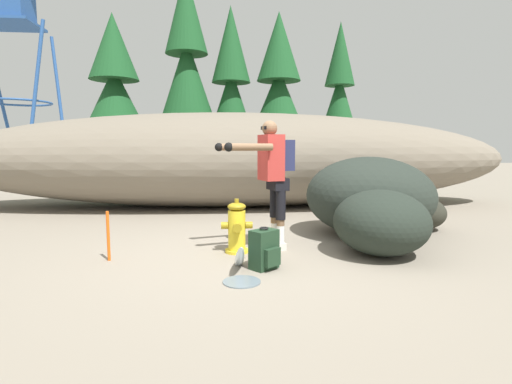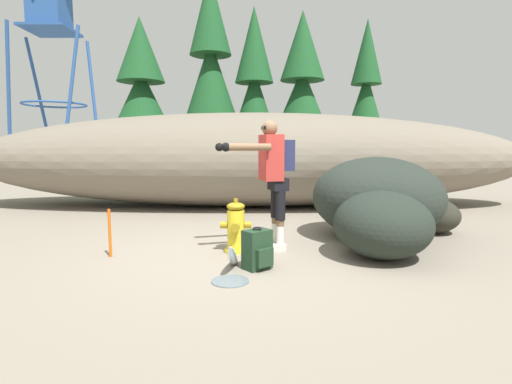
{
  "view_description": "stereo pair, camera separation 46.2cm",
  "coord_description": "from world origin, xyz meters",
  "px_view_note": "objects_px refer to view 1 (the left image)",
  "views": [
    {
      "loc": [
        -0.31,
        -4.88,
        1.35
      ],
      "look_at": [
        0.16,
        0.42,
        0.75
      ],
      "focal_mm": 27.69,
      "sensor_mm": 36.0,
      "label": 1
    },
    {
      "loc": [
        0.15,
        -4.9,
        1.35
      ],
      "look_at": [
        0.16,
        0.42,
        0.75
      ],
      "focal_mm": 27.69,
      "sensor_mm": 36.0,
      "label": 2
    }
  ],
  "objects_px": {
    "boulder_large": "(369,196)",
    "watchtower": "(11,10)",
    "spare_backpack": "(264,250)",
    "boulder_mid": "(418,213)",
    "fire_hydrant": "(237,228)",
    "boulder_small": "(381,222)",
    "utility_worker": "(272,169)",
    "survey_stake": "(108,236)"
  },
  "relations": [
    {
      "from": "boulder_small",
      "to": "survey_stake",
      "type": "xyz_separation_m",
      "value": [
        -3.36,
        0.01,
        -0.11
      ]
    },
    {
      "from": "spare_backpack",
      "to": "survey_stake",
      "type": "distance_m",
      "value": 1.89
    },
    {
      "from": "utility_worker",
      "to": "boulder_small",
      "type": "distance_m",
      "value": 1.54
    },
    {
      "from": "boulder_large",
      "to": "boulder_small",
      "type": "distance_m",
      "value": 1.12
    },
    {
      "from": "survey_stake",
      "to": "fire_hydrant",
      "type": "bearing_deg",
      "value": 8.7
    },
    {
      "from": "spare_backpack",
      "to": "boulder_mid",
      "type": "height_order",
      "value": "boulder_mid"
    },
    {
      "from": "utility_worker",
      "to": "boulder_mid",
      "type": "distance_m",
      "value": 2.91
    },
    {
      "from": "survey_stake",
      "to": "boulder_large",
      "type": "bearing_deg",
      "value": 16.47
    },
    {
      "from": "boulder_large",
      "to": "survey_stake",
      "type": "bearing_deg",
      "value": -163.53
    },
    {
      "from": "utility_worker",
      "to": "boulder_mid",
      "type": "relative_size",
      "value": 1.92
    },
    {
      "from": "boulder_small",
      "to": "survey_stake",
      "type": "bearing_deg",
      "value": 179.85
    },
    {
      "from": "survey_stake",
      "to": "utility_worker",
      "type": "bearing_deg",
      "value": 10.45
    },
    {
      "from": "utility_worker",
      "to": "spare_backpack",
      "type": "height_order",
      "value": "utility_worker"
    },
    {
      "from": "fire_hydrant",
      "to": "watchtower",
      "type": "relative_size",
      "value": 0.07
    },
    {
      "from": "boulder_small",
      "to": "watchtower",
      "type": "height_order",
      "value": "watchtower"
    },
    {
      "from": "spare_backpack",
      "to": "watchtower",
      "type": "xyz_separation_m",
      "value": [
        -9.89,
        15.38,
        7.34
      ]
    },
    {
      "from": "spare_backpack",
      "to": "survey_stake",
      "type": "relative_size",
      "value": 0.78
    },
    {
      "from": "boulder_large",
      "to": "boulder_small",
      "type": "relative_size",
      "value": 1.53
    },
    {
      "from": "fire_hydrant",
      "to": "boulder_large",
      "type": "height_order",
      "value": "boulder_large"
    },
    {
      "from": "watchtower",
      "to": "survey_stake",
      "type": "distance_m",
      "value": 18.44
    },
    {
      "from": "fire_hydrant",
      "to": "utility_worker",
      "type": "bearing_deg",
      "value": 16.08
    },
    {
      "from": "boulder_large",
      "to": "watchtower",
      "type": "distance_m",
      "value": 19.39
    },
    {
      "from": "utility_worker",
      "to": "boulder_mid",
      "type": "height_order",
      "value": "utility_worker"
    },
    {
      "from": "survey_stake",
      "to": "boulder_mid",
      "type": "bearing_deg",
      "value": 17.29
    },
    {
      "from": "utility_worker",
      "to": "boulder_small",
      "type": "relative_size",
      "value": 1.3
    },
    {
      "from": "boulder_mid",
      "to": "spare_backpack",
      "type": "bearing_deg",
      "value": -145.5
    },
    {
      "from": "watchtower",
      "to": "boulder_large",
      "type": "bearing_deg",
      "value": -49.85
    },
    {
      "from": "boulder_small",
      "to": "survey_stake",
      "type": "height_order",
      "value": "boulder_small"
    },
    {
      "from": "fire_hydrant",
      "to": "spare_backpack",
      "type": "height_order",
      "value": "fire_hydrant"
    },
    {
      "from": "boulder_small",
      "to": "watchtower",
      "type": "relative_size",
      "value": 0.13
    },
    {
      "from": "boulder_mid",
      "to": "watchtower",
      "type": "distance_m",
      "value": 19.88
    },
    {
      "from": "boulder_mid",
      "to": "survey_stake",
      "type": "xyz_separation_m",
      "value": [
        -4.61,
        -1.43,
        0.02
      ]
    },
    {
      "from": "fire_hydrant",
      "to": "boulder_small",
      "type": "bearing_deg",
      "value": -7.71
    },
    {
      "from": "boulder_large",
      "to": "boulder_mid",
      "type": "xyz_separation_m",
      "value": [
        1.0,
        0.37,
        -0.33
      ]
    },
    {
      "from": "fire_hydrant",
      "to": "boulder_small",
      "type": "xyz_separation_m",
      "value": [
        1.81,
        -0.25,
        0.09
      ]
    },
    {
      "from": "watchtower",
      "to": "survey_stake",
      "type": "xyz_separation_m",
      "value": [
        8.07,
        -14.9,
        -7.26
      ]
    },
    {
      "from": "spare_backpack",
      "to": "survey_stake",
      "type": "xyz_separation_m",
      "value": [
        -1.82,
        0.48,
        0.08
      ]
    },
    {
      "from": "boulder_large",
      "to": "spare_backpack",
      "type": "bearing_deg",
      "value": -139.07
    },
    {
      "from": "fire_hydrant",
      "to": "utility_worker",
      "type": "relative_size",
      "value": 0.41
    },
    {
      "from": "spare_backpack",
      "to": "watchtower",
      "type": "height_order",
      "value": "watchtower"
    },
    {
      "from": "spare_backpack",
      "to": "boulder_large",
      "type": "xyz_separation_m",
      "value": [
        1.78,
        1.55,
        0.39
      ]
    },
    {
      "from": "spare_backpack",
      "to": "watchtower",
      "type": "relative_size",
      "value": 0.05
    }
  ]
}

